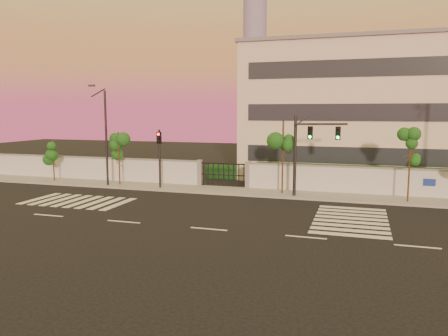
{
  "coord_description": "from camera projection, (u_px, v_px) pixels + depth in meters",
  "views": [
    {
      "loc": [
        7.37,
        -20.81,
        6.06
      ],
      "look_at": [
        -1.06,
        6.0,
        2.42
      ],
      "focal_mm": 35.0,
      "sensor_mm": 36.0,
      "label": 1
    }
  ],
  "objects": [
    {
      "name": "road_markings",
      "position": [
        205.0,
        211.0,
        26.68
      ],
      "size": [
        57.0,
        7.62,
        0.02
      ],
      "color": "silver",
      "rests_on": "ground"
    },
    {
      "name": "hedge_row",
      "position": [
        281.0,
        175.0,
        36.15
      ],
      "size": [
        41.0,
        4.25,
        1.8
      ],
      "color": "black",
      "rests_on": "ground"
    },
    {
      "name": "institutional_building",
      "position": [
        381.0,
        111.0,
        39.99
      ],
      "size": [
        24.4,
        12.4,
        12.25
      ],
      "color": "beige",
      "rests_on": "ground"
    },
    {
      "name": "street_tree_b",
      "position": [
        53.0,
        151.0,
        37.37
      ],
      "size": [
        1.39,
        1.1,
        3.62
      ],
      "color": "#382314",
      "rests_on": "ground"
    },
    {
      "name": "ground",
      "position": [
        209.0,
        229.0,
        22.66
      ],
      "size": [
        120.0,
        120.0,
        0.0
      ],
      "primitive_type": "plane",
      "color": "black",
      "rests_on": "ground"
    },
    {
      "name": "traffic_signal_secondary",
      "position": [
        159.0,
        152.0,
        33.86
      ],
      "size": [
        0.36,
        0.35,
        4.68
      ],
      "rotation": [
        0.0,
        0.0,
        -0.29
      ],
      "color": "black",
      "rests_on": "ground"
    },
    {
      "name": "streetlight_west",
      "position": [
        105.0,
        133.0,
        34.72
      ],
      "size": [
        0.48,
        1.94,
        8.08
      ],
      "color": "black",
      "rests_on": "ground"
    },
    {
      "name": "street_tree_e",
      "position": [
        411.0,
        149.0,
        28.49
      ],
      "size": [
        1.37,
        1.09,
        4.91
      ],
      "color": "#382314",
      "rests_on": "ground"
    },
    {
      "name": "street_tree_d",
      "position": [
        283.0,
        140.0,
        31.42
      ],
      "size": [
        1.58,
        1.26,
        5.43
      ],
      "color": "#382314",
      "rests_on": "ground"
    },
    {
      "name": "distant_skyscraper",
      "position": [
        255.0,
        29.0,
        298.93
      ],
      "size": [
        16.0,
        16.0,
        118.0
      ],
      "color": "slate",
      "rests_on": "ground"
    },
    {
      "name": "sidewalk",
      "position": [
        256.0,
        192.0,
        32.58
      ],
      "size": [
        60.0,
        3.0,
        0.15
      ],
      "primitive_type": "cube",
      "color": "gray",
      "rests_on": "ground"
    },
    {
      "name": "traffic_signal_main",
      "position": [
        306.0,
        147.0,
        30.32
      ],
      "size": [
        3.6,
        1.14,
        5.77
      ],
      "rotation": [
        0.0,
        0.0,
        0.29
      ],
      "color": "black",
      "rests_on": "ground"
    },
    {
      "name": "street_tree_c",
      "position": [
        119.0,
        146.0,
        35.32
      ],
      "size": [
        1.39,
        1.1,
        4.45
      ],
      "color": "#382314",
      "rests_on": "ground"
    },
    {
      "name": "perimeter_wall",
      "position": [
        261.0,
        176.0,
        33.84
      ],
      "size": [
        60.0,
        0.36,
        2.2
      ],
      "color": "#BBBDC2",
      "rests_on": "ground"
    }
  ]
}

